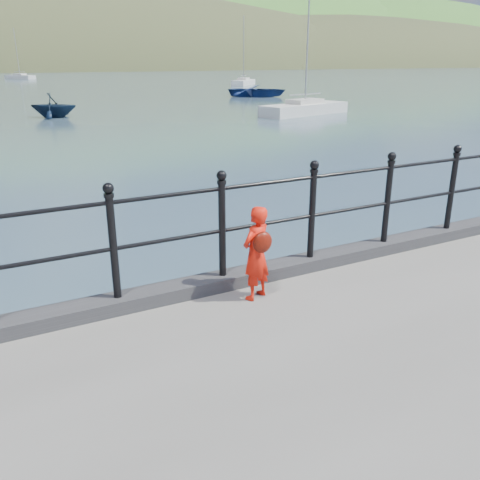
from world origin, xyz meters
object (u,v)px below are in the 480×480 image
launch_blue (257,91)px  sailboat_far (244,83)px  launch_navy (53,105)px  sailboat_near (305,109)px  sailboat_deep (20,77)px  railing (170,226)px  child (256,253)px

launch_blue → sailboat_far: size_ratio=0.60×
launch_navy → sailboat_far: 44.68m
launch_blue → launch_navy: bearing=158.7°
launch_navy → sailboat_near: 16.03m
sailboat_deep → railing: bearing=-41.2°
railing → launch_blue: (23.96, 39.85, -1.25)m
sailboat_far → sailboat_deep: (-25.60, 39.58, -0.00)m
child → launch_navy: (2.52, 29.87, -0.77)m
child → sailboat_far: sailboat_far is taller
launch_navy → sailboat_deep: size_ratio=0.32×
launch_navy → sailboat_far: bearing=-11.3°
sailboat_far → sailboat_near: size_ratio=0.99×
launch_navy → sailboat_near: size_ratio=0.31×
sailboat_far → sailboat_deep: bearing=76.8°
railing → launch_navy: railing is taller
launch_navy → railing: bearing=-153.9°
railing → child: size_ratio=17.61×
launch_navy → sailboat_near: sailboat_near is taller
child → launch_blue: (23.16, 40.26, -0.95)m
child → launch_navy: child is taller
child → railing: bearing=-50.8°
child → sailboat_deep: bearing=-117.5°
child → sailboat_near: (17.45, 24.05, -1.18)m
sailboat_near → sailboat_deep: bearing=82.0°
railing → sailboat_near: bearing=52.3°
launch_blue → launch_navy: launch_navy is taller
launch_blue → launch_navy: 23.11m
launch_navy → sailboat_deep: sailboat_deep is taller
railing → launch_navy: bearing=83.6°
launch_blue → sailboat_far: 24.15m
railing → sailboat_deep: sailboat_deep is taller
launch_blue → sailboat_deep: (-15.31, 61.43, -0.23)m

